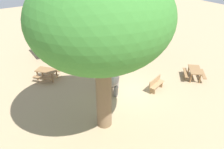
{
  "coord_description": "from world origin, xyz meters",
  "views": [
    {
      "loc": [
        -7.97,
        -9.94,
        8.48
      ],
      "look_at": [
        -0.48,
        1.2,
        0.8
      ],
      "focal_mm": 35.46,
      "sensor_mm": 36.0,
      "label": 1
    }
  ],
  "objects_px": {
    "person_handler": "(106,68)",
    "picnic_table_near": "(47,72)",
    "shade_tree_main": "(102,20)",
    "market_stall_green": "(53,44)",
    "elephant": "(113,76)",
    "market_stall_white": "(80,38)",
    "wooden_bench": "(156,84)",
    "picnic_table_far": "(195,72)"
  },
  "relations": [
    {
      "from": "elephant",
      "to": "shade_tree_main",
      "type": "height_order",
      "value": "shade_tree_main"
    },
    {
      "from": "shade_tree_main",
      "to": "market_stall_white",
      "type": "bearing_deg",
      "value": 70.13
    },
    {
      "from": "shade_tree_main",
      "to": "market_stall_green",
      "type": "distance_m",
      "value": 11.17
    },
    {
      "from": "picnic_table_far",
      "to": "market_stall_green",
      "type": "relative_size",
      "value": 0.84
    },
    {
      "from": "shade_tree_main",
      "to": "market_stall_green",
      "type": "xyz_separation_m",
      "value": [
        1.05,
        10.1,
        -4.67
      ]
    },
    {
      "from": "picnic_table_far",
      "to": "market_stall_white",
      "type": "height_order",
      "value": "market_stall_white"
    },
    {
      "from": "elephant",
      "to": "market_stall_white",
      "type": "height_order",
      "value": "market_stall_white"
    },
    {
      "from": "wooden_bench",
      "to": "picnic_table_near",
      "type": "distance_m",
      "value": 7.92
    },
    {
      "from": "picnic_table_near",
      "to": "market_stall_white",
      "type": "relative_size",
      "value": 0.83
    },
    {
      "from": "market_stall_green",
      "to": "shade_tree_main",
      "type": "bearing_deg",
      "value": -95.93
    },
    {
      "from": "market_stall_white",
      "to": "picnic_table_far",
      "type": "bearing_deg",
      "value": -65.04
    },
    {
      "from": "person_handler",
      "to": "market_stall_white",
      "type": "xyz_separation_m",
      "value": [
        0.94,
        6.11,
        0.19
      ]
    },
    {
      "from": "shade_tree_main",
      "to": "person_handler",
      "type": "bearing_deg",
      "value": 55.83
    },
    {
      "from": "picnic_table_near",
      "to": "market_stall_green",
      "type": "bearing_deg",
      "value": 111.35
    },
    {
      "from": "shade_tree_main",
      "to": "wooden_bench",
      "type": "relative_size",
      "value": 5.61
    },
    {
      "from": "shade_tree_main",
      "to": "wooden_bench",
      "type": "height_order",
      "value": "shade_tree_main"
    },
    {
      "from": "person_handler",
      "to": "picnic_table_near",
      "type": "height_order",
      "value": "person_handler"
    },
    {
      "from": "shade_tree_main",
      "to": "picnic_table_near",
      "type": "xyz_separation_m",
      "value": [
        -0.93,
        6.45,
        -5.22
      ]
    },
    {
      "from": "person_handler",
      "to": "picnic_table_near",
      "type": "bearing_deg",
      "value": -105.64
    },
    {
      "from": "shade_tree_main",
      "to": "market_stall_green",
      "type": "bearing_deg",
      "value": 84.07
    },
    {
      "from": "market_stall_green",
      "to": "market_stall_white",
      "type": "relative_size",
      "value": 1.0
    },
    {
      "from": "elephant",
      "to": "person_handler",
      "type": "relative_size",
      "value": 1.38
    },
    {
      "from": "person_handler",
      "to": "wooden_bench",
      "type": "relative_size",
      "value": 1.11
    },
    {
      "from": "market_stall_white",
      "to": "wooden_bench",
      "type": "bearing_deg",
      "value": -83.27
    },
    {
      "from": "elephant",
      "to": "picnic_table_near",
      "type": "bearing_deg",
      "value": 78.58
    },
    {
      "from": "wooden_bench",
      "to": "market_stall_white",
      "type": "relative_size",
      "value": 0.58
    },
    {
      "from": "elephant",
      "to": "wooden_bench",
      "type": "distance_m",
      "value": 2.98
    },
    {
      "from": "person_handler",
      "to": "picnic_table_near",
      "type": "distance_m",
      "value": 4.41
    },
    {
      "from": "picnic_table_far",
      "to": "market_stall_green",
      "type": "xyz_separation_m",
      "value": [
        -7.1,
        9.66,
        0.55
      ]
    },
    {
      "from": "market_stall_green",
      "to": "market_stall_white",
      "type": "bearing_deg",
      "value": 0.0
    },
    {
      "from": "picnic_table_near",
      "to": "market_stall_green",
      "type": "relative_size",
      "value": 0.83
    },
    {
      "from": "picnic_table_near",
      "to": "picnic_table_far",
      "type": "relative_size",
      "value": 1.0
    },
    {
      "from": "shade_tree_main",
      "to": "picnic_table_near",
      "type": "height_order",
      "value": "shade_tree_main"
    },
    {
      "from": "shade_tree_main",
      "to": "picnic_table_far",
      "type": "relative_size",
      "value": 3.88
    },
    {
      "from": "person_handler",
      "to": "market_stall_white",
      "type": "height_order",
      "value": "market_stall_white"
    },
    {
      "from": "shade_tree_main",
      "to": "wooden_bench",
      "type": "xyz_separation_m",
      "value": [
        4.73,
        0.91,
        -5.34
      ]
    },
    {
      "from": "picnic_table_near",
      "to": "market_stall_white",
      "type": "height_order",
      "value": "market_stall_white"
    },
    {
      "from": "market_stall_green",
      "to": "wooden_bench",
      "type": "bearing_deg",
      "value": -68.15
    },
    {
      "from": "person_handler",
      "to": "picnic_table_far",
      "type": "relative_size",
      "value": 0.77
    },
    {
      "from": "wooden_bench",
      "to": "market_stall_white",
      "type": "height_order",
      "value": "market_stall_white"
    },
    {
      "from": "elephant",
      "to": "wooden_bench",
      "type": "xyz_separation_m",
      "value": [
        2.42,
        -1.65,
        -0.57
      ]
    },
    {
      "from": "elephant",
      "to": "picnic_table_near",
      "type": "relative_size",
      "value": 1.06
    }
  ]
}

